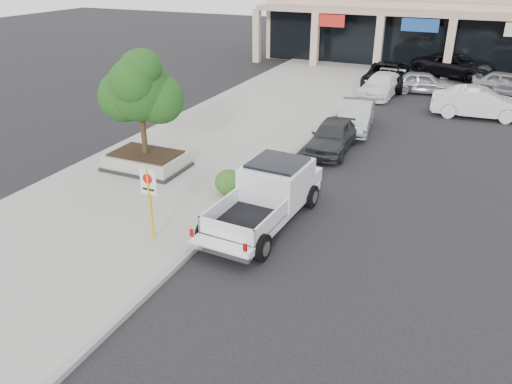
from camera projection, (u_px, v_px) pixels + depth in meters
ground at (252, 249)px, 15.13m from camera, size 120.00×120.00×0.00m
sidewalk at (196, 155)px, 22.09m from camera, size 8.00×52.00×0.15m
curb at (279, 169)px, 20.62m from camera, size 0.20×52.00×0.15m
planter at (146, 161)px, 20.37m from camera, size 3.20×2.20×0.68m
planter_tree at (145, 89)px, 19.19m from camera, size 2.90×2.55×4.00m
no_parking_sign at (150, 195)px, 14.76m from camera, size 0.55×0.09×2.30m
hedge at (229, 182)px, 18.07m from camera, size 1.10×0.99×0.93m
pickup_truck at (263, 198)px, 16.17m from camera, size 2.51×6.01×1.86m
curb_car_a at (333, 136)px, 22.45m from camera, size 1.81×4.27×1.44m
curb_car_b at (356, 116)px, 25.19m from camera, size 2.11×4.61×1.46m
curb_car_c at (381, 85)px, 31.40m from camera, size 2.47×4.97×1.39m
curb_car_d at (386, 76)px, 33.41m from camera, size 2.95×5.89×1.60m
lot_car_a at (424, 82)px, 32.07m from camera, size 4.23×2.11×1.39m
lot_car_b at (478, 103)px, 27.15m from camera, size 5.02×2.08×1.62m
lot_car_d at (455, 66)px, 36.21m from camera, size 6.52×4.64×1.65m
lot_car_e at (508, 84)px, 31.58m from camera, size 4.59×2.64×1.47m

